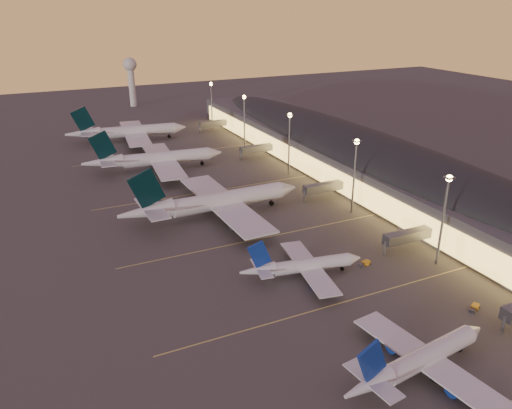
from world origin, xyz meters
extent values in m
plane|color=#3E3B39|center=(0.00, 0.00, 0.00)|extent=(700.00, 700.00, 0.00)
cylinder|color=silver|center=(3.32, -31.77, 3.55)|extent=(23.59, 6.87, 3.96)
cone|color=silver|center=(16.73, -30.07, 3.55)|extent=(4.22, 4.41, 3.96)
cone|color=silver|center=(-13.43, -33.91, 4.04)|extent=(10.93, 5.26, 3.96)
cube|color=silver|center=(2.21, -31.92, 2.85)|extent=(10.92, 33.95, 0.44)
cylinder|color=navy|center=(2.02, -24.54, 1.51)|extent=(5.59, 3.61, 2.97)
cylinder|color=navy|center=(3.88, -39.10, 1.51)|extent=(5.59, 3.61, 2.97)
cube|color=navy|center=(-12.91, -33.84, 9.18)|extent=(7.28, 1.51, 8.60)
cube|color=silver|center=(-12.17, -33.75, 4.63)|extent=(5.24, 12.39, 0.28)
cylinder|color=black|center=(13.02, -30.54, 0.78)|extent=(0.35, 0.35, 1.56)
cylinder|color=black|center=(13.02, -30.54, 0.55)|extent=(1.19, 0.83, 1.11)
cylinder|color=black|center=(1.11, -29.26, 0.78)|extent=(0.35, 0.35, 1.56)
cylinder|color=black|center=(1.11, -29.26, 0.55)|extent=(1.19, 0.83, 1.11)
cylinder|color=black|center=(1.81, -34.76, 0.78)|extent=(0.35, 0.35, 1.56)
cylinder|color=black|center=(1.81, -34.76, 0.55)|extent=(1.19, 0.83, 1.11)
cylinder|color=silver|center=(1.63, 9.45, 3.16)|extent=(21.02, 7.02, 3.53)
cone|color=silver|center=(13.48, 7.40, 3.16)|extent=(3.90, 4.05, 3.53)
cone|color=silver|center=(-13.19, 12.02, 3.60)|extent=(9.82, 5.08, 3.53)
cube|color=silver|center=(0.64, 9.62, 2.54)|extent=(11.01, 30.30, 0.39)
cylinder|color=navy|center=(2.41, 15.95, 1.35)|extent=(5.06, 3.41, 2.65)
cylinder|color=navy|center=(0.18, 3.07, 1.35)|extent=(5.06, 3.41, 2.65)
cube|color=navy|center=(-12.73, 11.94, 8.17)|extent=(6.46, 1.63, 7.65)
cube|color=silver|center=(-12.07, 11.83, 4.13)|extent=(5.12, 11.11, 0.25)
cylinder|color=black|center=(10.20, 7.97, 0.70)|extent=(0.33, 0.33, 1.39)
cylinder|color=black|center=(10.20, 7.97, 0.49)|extent=(1.08, 0.78, 0.99)
cylinder|color=black|center=(0.40, 12.17, 0.70)|extent=(0.33, 0.33, 1.39)
cylinder|color=black|center=(0.40, 12.17, 0.49)|extent=(1.08, 0.78, 0.99)
cylinder|color=black|center=(-0.44, 7.31, 0.70)|extent=(0.33, 0.33, 1.39)
cylinder|color=black|center=(-0.44, 7.31, 0.49)|extent=(1.08, 0.78, 0.99)
cylinder|color=silver|center=(-2.53, 57.02, 5.34)|extent=(39.33, 6.82, 5.93)
cone|color=silver|center=(20.23, 57.54, 5.34)|extent=(6.46, 6.07, 5.93)
cone|color=silver|center=(-30.98, 56.37, 6.08)|extent=(17.84, 6.33, 5.93)
cube|color=silver|center=(-4.43, 56.98, 4.30)|extent=(12.69, 57.56, 0.65)
cylinder|color=#5B5D63|center=(-3.45, 69.61, 2.30)|extent=(8.95, 4.65, 4.45)
cylinder|color=#5B5D63|center=(-2.87, 44.40, 2.30)|extent=(8.95, 4.65, 4.45)
cube|color=black|center=(-30.09, 56.39, 13.73)|extent=(11.71, 1.16, 13.16)
cube|color=silver|center=(-28.83, 56.42, 6.97)|extent=(6.79, 20.77, 0.42)
cylinder|color=black|center=(13.93, 57.40, 1.19)|extent=(0.49, 0.49, 2.37)
cylinder|color=black|center=(13.93, 57.40, 0.83)|extent=(1.68, 1.08, 1.66)
cylinder|color=black|center=(-5.79, 61.10, 1.19)|extent=(0.49, 0.49, 2.37)
cylinder|color=black|center=(-5.79, 61.10, 0.83)|extent=(1.68, 1.08, 1.66)
cylinder|color=black|center=(-5.60, 52.80, 1.19)|extent=(0.49, 0.49, 2.37)
cylinder|color=black|center=(-5.60, 52.80, 0.83)|extent=(1.68, 1.08, 1.66)
cylinder|color=silver|center=(-7.80, 114.12, 4.99)|extent=(37.05, 9.09, 5.55)
cone|color=silver|center=(13.39, 112.04, 4.99)|extent=(6.43, 6.10, 5.55)
cone|color=silver|center=(-34.30, 116.71, 5.68)|extent=(17.03, 7.13, 5.55)
cube|color=silver|center=(-9.57, 114.29, 4.02)|extent=(15.82, 54.40, 0.61)
cylinder|color=#5B5D63|center=(-7.24, 125.91, 2.15)|extent=(8.65, 4.95, 4.16)
cylinder|color=#5B5D63|center=(-9.54, 102.44, 2.15)|extent=(8.65, 4.95, 4.16)
cube|color=black|center=(-33.47, 116.63, 12.85)|extent=(10.97, 1.89, 12.31)
cube|color=silver|center=(-32.30, 116.51, 6.52)|extent=(7.77, 19.79, 0.39)
cylinder|color=black|center=(7.53, 112.62, 1.11)|extent=(0.48, 0.48, 2.22)
cylinder|color=black|center=(7.53, 112.62, 0.78)|extent=(1.64, 1.12, 1.55)
cylinder|color=black|center=(-10.37, 118.27, 1.11)|extent=(0.48, 0.48, 2.22)
cylinder|color=black|center=(-10.37, 118.27, 0.78)|extent=(1.64, 1.12, 1.55)
cylinder|color=black|center=(-11.13, 110.54, 1.11)|extent=(0.48, 0.48, 2.22)
cylinder|color=black|center=(-11.13, 110.54, 0.78)|extent=(1.64, 1.12, 1.55)
cylinder|color=silver|center=(-7.96, 166.86, 5.11)|extent=(37.97, 9.80, 5.68)
cone|color=silver|center=(13.72, 164.44, 5.11)|extent=(6.65, 6.32, 5.68)
cone|color=silver|center=(-35.06, 169.88, 5.82)|extent=(17.49, 7.52, 5.68)
cube|color=silver|center=(-9.76, 167.06, 4.12)|extent=(16.92, 55.78, 0.62)
cylinder|color=#5B5D63|center=(-7.22, 178.93, 2.20)|extent=(8.90, 5.17, 4.26)
cylinder|color=#5B5D63|center=(-9.90, 154.92, 2.20)|extent=(8.90, 5.17, 4.26)
cube|color=black|center=(-34.22, 169.78, 13.16)|extent=(11.23, 2.09, 12.61)
cube|color=silver|center=(-33.01, 169.65, 6.67)|extent=(8.21, 20.32, 0.40)
cylinder|color=black|center=(7.72, 165.11, 1.14)|extent=(0.50, 0.50, 2.27)
cylinder|color=black|center=(7.72, 165.11, 0.80)|extent=(1.69, 1.16, 1.59)
cylinder|color=black|center=(-10.53, 171.15, 1.14)|extent=(0.50, 0.50, 2.27)
cylinder|color=black|center=(-10.53, 171.15, 0.80)|extent=(1.69, 1.16, 1.59)
cylinder|color=black|center=(-11.41, 163.24, 1.14)|extent=(0.50, 0.50, 2.27)
cylinder|color=black|center=(-11.41, 163.24, 0.80)|extent=(1.69, 1.16, 1.59)
cube|color=#46464A|center=(62.00, 72.50, 6.00)|extent=(40.00, 255.00, 12.00)
ellipsoid|color=black|center=(62.00, 72.50, 12.00)|extent=(39.00, 253.00, 10.92)
cube|color=#FFC757|center=(41.80, 72.50, 5.00)|extent=(0.40, 244.80, 8.00)
cylinder|color=slate|center=(26.00, -30.00, 2.20)|extent=(0.70, 0.70, 4.40)
cube|color=#5B5D63|center=(34.00, 10.00, 4.50)|extent=(16.00, 3.20, 3.00)
cylinder|color=slate|center=(26.00, 10.00, 2.20)|extent=(0.70, 0.70, 4.40)
cube|color=#5B5D63|center=(34.00, 55.00, 4.50)|extent=(16.00, 3.20, 3.00)
cylinder|color=slate|center=(26.00, 55.00, 2.20)|extent=(0.70, 0.70, 4.40)
cube|color=#5B5D63|center=(34.00, 112.00, 4.50)|extent=(16.00, 3.20, 3.00)
cylinder|color=slate|center=(26.00, 112.00, 2.20)|extent=(0.70, 0.70, 4.40)
cube|color=#5B5D63|center=(34.00, 168.00, 4.50)|extent=(16.00, 3.20, 3.00)
cylinder|color=slate|center=(26.00, 168.00, 2.20)|extent=(0.70, 0.70, 4.40)
cylinder|color=slate|center=(36.00, 0.00, 12.50)|extent=(0.70, 0.70, 25.00)
cube|color=slate|center=(36.00, 0.00, 25.20)|extent=(2.20, 2.20, 0.50)
sphere|color=#EBB257|center=(36.00, 0.00, 25.00)|extent=(1.80, 1.80, 1.80)
cylinder|color=slate|center=(36.00, 40.00, 12.50)|extent=(0.70, 0.70, 25.00)
cube|color=slate|center=(36.00, 40.00, 25.20)|extent=(2.20, 2.20, 0.50)
sphere|color=#EBB257|center=(36.00, 40.00, 25.00)|extent=(1.80, 1.80, 1.80)
cylinder|color=slate|center=(36.00, 85.00, 12.50)|extent=(0.70, 0.70, 25.00)
cube|color=slate|center=(36.00, 85.00, 25.20)|extent=(2.20, 2.20, 0.50)
sphere|color=#EBB257|center=(36.00, 85.00, 25.00)|extent=(1.80, 1.80, 1.80)
cylinder|color=slate|center=(36.00, 130.00, 12.50)|extent=(0.70, 0.70, 25.00)
cube|color=slate|center=(36.00, 130.00, 25.20)|extent=(2.20, 2.20, 0.50)
sphere|color=#EBB257|center=(36.00, 130.00, 25.00)|extent=(1.80, 1.80, 1.80)
cylinder|color=slate|center=(36.00, 175.00, 12.50)|extent=(0.70, 0.70, 25.00)
cube|color=slate|center=(36.00, 175.00, 25.20)|extent=(2.20, 2.20, 0.50)
sphere|color=#EBB257|center=(36.00, 175.00, 25.00)|extent=(1.80, 1.80, 1.80)
cylinder|color=silver|center=(10.00, 260.00, 13.00)|extent=(4.40, 4.40, 26.00)
sphere|color=silver|center=(10.00, 260.00, 28.00)|extent=(9.00, 9.00, 9.00)
cube|color=#D8C659|center=(0.00, -5.00, 0.01)|extent=(90.00, 0.36, 0.00)
cube|color=#D8C659|center=(0.00, 35.00, 0.01)|extent=(90.00, 0.36, 0.00)
cube|color=#D8C659|center=(0.00, 80.00, 0.01)|extent=(90.00, 0.36, 0.00)
cube|color=#D8C659|center=(0.00, 135.00, 0.01)|extent=(90.00, 0.36, 0.00)
cube|color=gold|center=(28.20, -20.60, 0.53)|extent=(2.73, 2.32, 1.07)
cube|color=#5B5D63|center=(26.62, -21.35, 0.39)|extent=(1.77, 1.73, 0.78)
cylinder|color=black|center=(28.68, -19.56, 0.21)|extent=(0.46, 0.34, 0.43)
cylinder|color=black|center=(29.31, -20.88, 0.21)|extent=(0.46, 0.34, 0.43)
cylinder|color=black|center=(27.10, -20.31, 0.21)|extent=(0.46, 0.34, 0.43)
cylinder|color=black|center=(27.72, -21.63, 0.21)|extent=(0.46, 0.34, 0.43)
cube|color=gold|center=(17.97, 7.86, 0.54)|extent=(2.57, 1.86, 1.08)
cube|color=#5B5D63|center=(16.24, 7.55, 0.39)|extent=(1.58, 1.50, 0.78)
cylinder|color=black|center=(18.71, 8.74, 0.22)|extent=(0.46, 0.25, 0.43)
cylinder|color=black|center=(18.97, 7.30, 0.22)|extent=(0.46, 0.25, 0.43)
cylinder|color=black|center=(16.97, 8.43, 0.22)|extent=(0.46, 0.25, 0.43)
cylinder|color=black|center=(17.24, 6.98, 0.22)|extent=(0.46, 0.25, 0.43)
camera|label=1|loc=(-61.26, -88.59, 67.41)|focal=35.00mm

